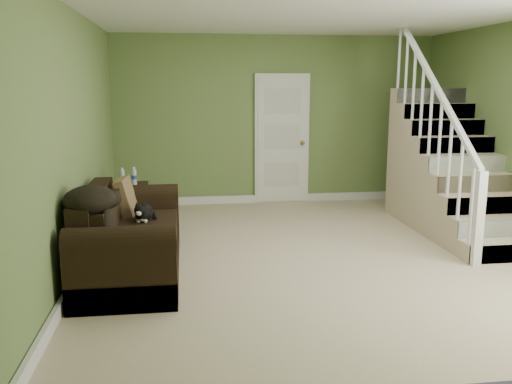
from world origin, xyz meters
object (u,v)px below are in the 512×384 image
object	(u,v)px
side_table	(130,206)
sofa	(127,241)
cat	(144,212)
banana	(148,235)

from	to	relation	value
side_table	sofa	bearing A→B (deg)	-85.68
sofa	cat	distance (m)	0.39
sofa	side_table	size ratio (longest dim) A/B	2.61
sofa	side_table	world-z (taller)	sofa
banana	sofa	bearing A→B (deg)	115.05
side_table	cat	size ratio (longest dim) A/B	1.67
sofa	banana	world-z (taller)	sofa
sofa	cat	xyz separation A→B (m)	(0.15, 0.28, 0.22)
side_table	banana	world-z (taller)	side_table
side_table	banana	xyz separation A→B (m)	(0.36, -2.08, 0.18)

